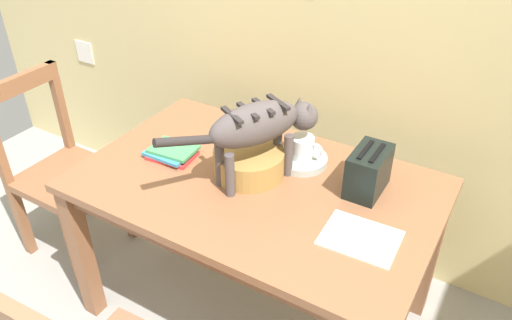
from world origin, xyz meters
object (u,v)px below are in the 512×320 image
Objects in this scene: dining_table at (256,199)px; saucer_bowl at (301,160)px; magazine at (360,238)px; book_stack at (172,152)px; wooden_chair_near at (61,171)px; toaster at (368,171)px; cat at (260,126)px; wicker_basket at (249,162)px; coffee_mug at (303,147)px.

dining_table is 0.25m from saucer_bowl.
magazine is 1.24× the size of book_stack.
magazine is at bearing 90.12° from wooden_chair_near.
cat is at bearing -160.94° from toaster.
book_stack is 1.01× the size of toaster.
toaster reaches higher than book_stack.
cat reaches higher than wooden_chair_near.
wicker_basket is at bearing 10.20° from book_stack.
magazine is at bearing -39.87° from coffee_mug.
coffee_mug reaches higher than book_stack.
wooden_chair_near is at bearing -165.54° from saucer_bowl.
book_stack reaches higher than dining_table.
coffee_mug is at bearing 0.00° from saucer_bowl.
cat is 2.16× the size of wicker_basket.
dining_table is 2.30× the size of cat.
wicker_basket is (-0.15, -0.17, -0.02)m from coffee_mug.
cat is at bearing 97.13° from wooden_chair_near.
dining_table is at bearing 95.35° from wooden_chair_near.
coffee_mug is (0.09, 0.21, 0.16)m from dining_table.
cat is 0.29m from saucer_bowl.
magazine is 0.90× the size of wicker_basket.
wicker_basket is at bearing 163.24° from magazine.
toaster is (0.39, 0.13, -0.14)m from cat.
book_stack is at bearing -176.04° from dining_table.
saucer_bowl is 0.54m from book_stack.
toaster reaches higher than magazine.
saucer_bowl is at bearing 104.89° from wooden_chair_near.
saucer_bowl reaches higher than dining_table.
cat is (-0.00, 0.03, 0.32)m from dining_table.
magazine is at bearing -12.23° from dining_table.
toaster is at bearing -8.01° from saucer_bowl.
saucer_bowl is (0.09, 0.21, 0.10)m from dining_table.
wooden_chair_near is (-1.54, 0.01, -0.28)m from magazine.
book_stack is 0.34m from wicker_basket.
wooden_chair_near reaches higher than wicker_basket.
dining_table is 0.28m from coffee_mug.
toaster is (0.78, 0.19, 0.06)m from book_stack.
book_stack is at bearing -154.18° from coffee_mug.
coffee_mug is (0.10, 0.17, -0.15)m from cat.
coffee_mug is 0.54m from book_stack.
wooden_chair_near reaches higher than toaster.
toaster is at bearing 47.17° from cat.
dining_table is 0.15m from wicker_basket.
dining_table is 6.53× the size of saucer_bowl.
saucer_bowl reaches higher than magazine.
magazine is (0.46, -0.10, 0.09)m from dining_table.
wicker_basket is 1.39× the size of toaster.
cat reaches higher than wicker_basket.
saucer_bowl is 1.24m from wooden_chair_near.
wooden_chair_near reaches higher than saucer_bowl.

